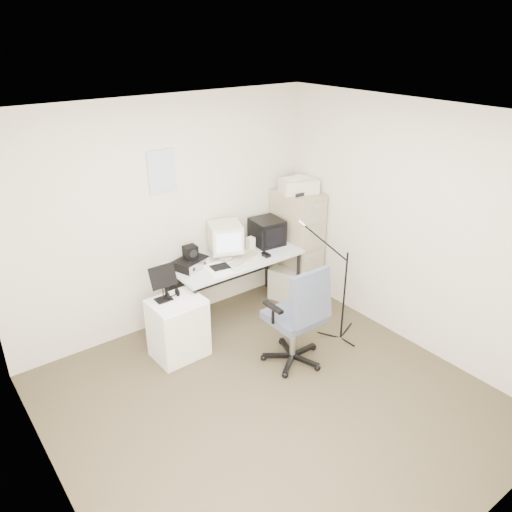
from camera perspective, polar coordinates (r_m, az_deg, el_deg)
floor at (r=4.71m, az=1.71°, el=-16.33°), size 3.60×3.60×0.01m
ceiling at (r=3.59m, az=2.23°, el=15.27°), size 3.60×3.60×0.01m
wall_back at (r=5.39m, az=-10.19°, el=4.44°), size 3.60×0.02×2.50m
wall_front at (r=3.06m, az=24.43°, el=-15.01°), size 3.60×0.02×2.50m
wall_left at (r=3.34m, az=-23.39°, el=-11.15°), size 0.02×3.60×2.50m
wall_right at (r=5.22m, az=17.51°, el=2.97°), size 0.02×3.60×2.50m
wall_calendar at (r=5.22m, az=-10.74°, el=9.50°), size 0.30×0.02×0.44m
filing_cabinet at (r=6.20m, az=4.64°, el=1.55°), size 0.40×0.60×1.30m
printer at (r=5.95m, az=4.89°, el=8.03°), size 0.49×0.41×0.16m
desk at (r=5.77m, az=-2.37°, el=-3.40°), size 1.50×0.70×0.73m
crt_monitor at (r=5.57m, az=-3.53°, el=1.85°), size 0.46×0.47×0.38m
crt_tv at (r=5.90m, az=1.26°, el=2.80°), size 0.37×0.39×0.30m
desk_speaker at (r=5.76m, az=-0.63°, el=1.43°), size 0.08×0.08×0.15m
keyboard at (r=5.51m, az=-1.31°, el=-0.40°), size 0.53×0.34×0.03m
mouse at (r=5.62m, az=1.11°, el=0.14°), size 0.07×0.11×0.03m
radio_receiver at (r=5.39m, az=-7.47°, el=-0.80°), size 0.41×0.35×0.10m
radio_speaker at (r=5.37m, az=-7.52°, el=0.47°), size 0.14×0.13×0.13m
papers at (r=5.32m, az=-4.48°, el=-1.50°), size 0.28×0.35×0.02m
pc_tower at (r=6.13m, az=3.53°, el=-3.37°), size 0.33×0.47×0.40m
office_chair at (r=4.90m, az=4.33°, el=-6.69°), size 0.63×0.63×1.08m
side_cart at (r=5.15m, az=-8.89°, el=-8.13°), size 0.53×0.43×0.64m
music_stand at (r=4.92m, az=-10.68°, el=-2.99°), size 0.29×0.21×0.39m
headphones at (r=5.02m, az=-9.54°, el=-4.20°), size 0.18×0.18×0.03m
mic_stand at (r=5.26m, az=10.16°, el=-3.11°), size 0.03×0.03×1.33m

